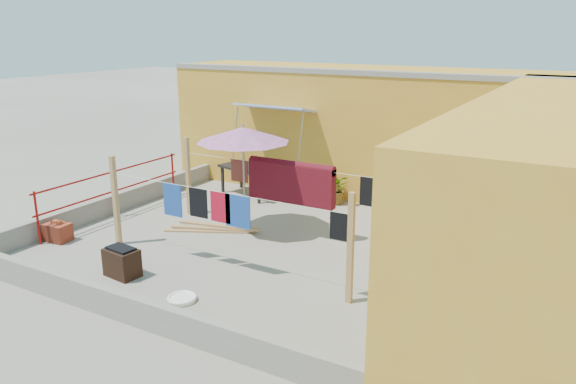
% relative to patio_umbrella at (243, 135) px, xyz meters
% --- Properties ---
extents(ground, '(80.00, 80.00, 0.00)m').
position_rel_patio_umbrella_xyz_m(ground, '(0.73, -0.47, -2.06)').
color(ground, '#9E998E').
rests_on(ground, ground).
extents(wall_back, '(11.00, 3.27, 3.21)m').
position_rel_patio_umbrella_xyz_m(wall_back, '(1.23, 4.22, -0.45)').
color(wall_back, gold).
rests_on(wall_back, ground).
extents(wall_right, '(2.40, 9.00, 3.20)m').
position_rel_patio_umbrella_xyz_m(wall_right, '(5.93, -0.47, -0.46)').
color(wall_right, gold).
rests_on(wall_right, ground).
extents(parapet_front, '(8.30, 0.16, 0.44)m').
position_rel_patio_umbrella_xyz_m(parapet_front, '(0.73, -4.05, -1.84)').
color(parapet_front, gray).
rests_on(parapet_front, ground).
extents(parapet_left, '(0.16, 7.30, 0.44)m').
position_rel_patio_umbrella_xyz_m(parapet_left, '(-3.35, -0.47, -1.84)').
color(parapet_left, gray).
rests_on(parapet_left, ground).
extents(red_railing, '(0.05, 4.20, 1.10)m').
position_rel_patio_umbrella_xyz_m(red_railing, '(-3.12, -0.67, -1.34)').
color(red_railing, maroon).
rests_on(red_railing, ground).
extents(clothesline_rig, '(5.09, 2.35, 1.80)m').
position_rel_patio_umbrella_xyz_m(clothesline_rig, '(0.91, 0.07, -0.99)').
color(clothesline_rig, tan).
rests_on(clothesline_rig, ground).
extents(patio_umbrella, '(2.22, 2.22, 2.30)m').
position_rel_patio_umbrella_xyz_m(patio_umbrella, '(0.00, 0.00, 0.00)').
color(patio_umbrella, gray).
rests_on(patio_umbrella, ground).
extents(outdoor_table, '(1.74, 1.17, 0.75)m').
position_rel_patio_umbrella_xyz_m(outdoor_table, '(-1.40, 2.29, -1.39)').
color(outdoor_table, black).
rests_on(outdoor_table, ground).
extents(brick_stack, '(0.52, 0.40, 0.44)m').
position_rel_patio_umbrella_xyz_m(brick_stack, '(-2.97, -2.36, -1.88)').
color(brick_stack, '#A53C26').
rests_on(brick_stack, ground).
extents(lumber_pile, '(1.90, 0.96, 0.12)m').
position_rel_patio_umbrella_xyz_m(lumber_pile, '(-0.60, -0.34, -2.01)').
color(lumber_pile, tan).
rests_on(lumber_pile, ground).
extents(brazier, '(0.63, 0.46, 0.53)m').
position_rel_patio_umbrella_xyz_m(brazier, '(-0.58, -2.94, -1.80)').
color(brazier, black).
rests_on(brazier, ground).
extents(white_basin, '(0.47, 0.47, 0.08)m').
position_rel_patio_umbrella_xyz_m(white_basin, '(0.93, -3.15, -2.02)').
color(white_basin, white).
rests_on(white_basin, ground).
extents(water_jug_a, '(0.23, 0.23, 0.37)m').
position_rel_patio_umbrella_xyz_m(water_jug_a, '(4.43, -0.66, -1.90)').
color(water_jug_a, white).
rests_on(water_jug_a, ground).
extents(water_jug_b, '(0.20, 0.20, 0.32)m').
position_rel_patio_umbrella_xyz_m(water_jug_b, '(4.43, -0.20, -1.92)').
color(water_jug_b, white).
rests_on(water_jug_b, ground).
extents(green_hose, '(0.54, 0.54, 0.08)m').
position_rel_patio_umbrella_xyz_m(green_hose, '(4.43, 1.16, -2.03)').
color(green_hose, '#1C7A1B').
rests_on(green_hose, ground).
extents(plant_back_a, '(0.82, 0.76, 0.76)m').
position_rel_patio_umbrella_xyz_m(plant_back_a, '(0.86, 2.73, -1.68)').
color(plant_back_a, '#24611B').
rests_on(plant_back_a, ground).
extents(plant_back_b, '(0.50, 0.50, 0.73)m').
position_rel_patio_umbrella_xyz_m(plant_back_b, '(4.37, 2.73, -1.70)').
color(plant_back_b, '#24611B').
rests_on(plant_back_b, ground).
extents(plant_right_a, '(0.50, 0.46, 0.78)m').
position_rel_patio_umbrella_xyz_m(plant_right_a, '(4.43, 1.34, -1.67)').
color(plant_right_a, '#24611B').
rests_on(plant_right_a, ground).
extents(plant_right_b, '(0.45, 0.45, 0.64)m').
position_rel_patio_umbrella_xyz_m(plant_right_b, '(4.08, 0.28, -1.74)').
color(plant_right_b, '#24611B').
rests_on(plant_right_b, ground).
extents(plant_right_c, '(0.60, 0.64, 0.59)m').
position_rel_patio_umbrella_xyz_m(plant_right_c, '(4.43, -3.38, -1.77)').
color(plant_right_c, '#24611B').
rests_on(plant_right_c, ground).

